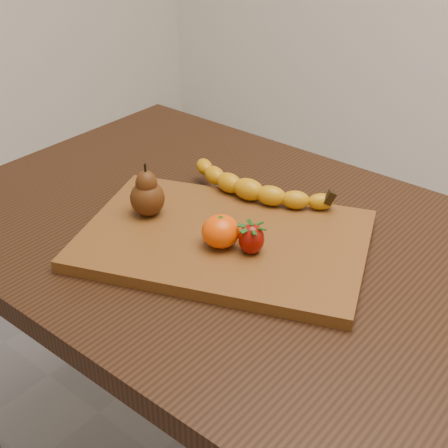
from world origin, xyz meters
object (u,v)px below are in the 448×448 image
Objects in this scene: pear at (147,190)px; mandarin at (221,231)px; table at (224,275)px; cutting_board at (224,240)px.

pear is 0.16m from mandarin.
table is at bearing 33.02° from pear.
cutting_board is at bearing 11.52° from pear.
table is at bearing 108.09° from cutting_board.
cutting_board is at bearing -50.03° from table.
mandarin is (0.02, -0.03, 0.04)m from cutting_board.
table is 2.22× the size of cutting_board.
pear is at bearing -179.16° from mandarin.
table is at bearing 126.27° from mandarin.
cutting_board is 7.53× the size of mandarin.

